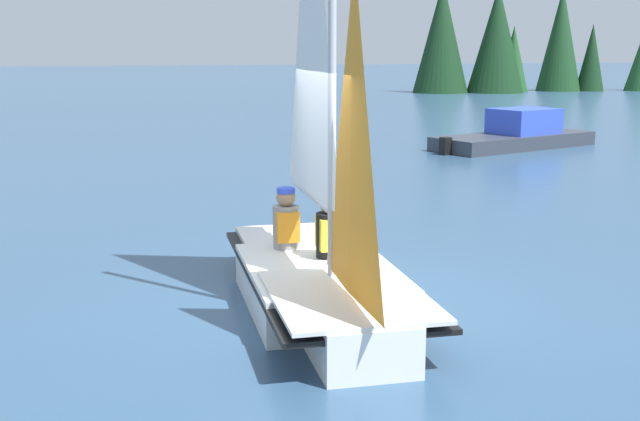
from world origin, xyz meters
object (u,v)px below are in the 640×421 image
object	(u,v)px
sailboat_main	(320,245)
sailor_helm	(330,243)
motorboat_distant	(517,134)
sailor_crew	(286,233)

from	to	relation	value
sailboat_main	sailor_helm	bearing A→B (deg)	149.28
motorboat_distant	sailboat_main	bearing A→B (deg)	-146.27
sailor_helm	sailboat_main	bearing A→B (deg)	-30.72
sailor_helm	sailor_crew	distance (m)	0.64
motorboat_distant	sailor_crew	bearing A→B (deg)	-148.75
sailor_helm	motorboat_distant	world-z (taller)	sailor_helm
sailboat_main	motorboat_distant	distance (m)	15.21
sailor_crew	motorboat_distant	size ratio (longest dim) A/B	0.22
sailor_helm	motorboat_distant	size ratio (longest dim) A/B	0.22
sailboat_main	sailor_helm	size ratio (longest dim) A/B	4.60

